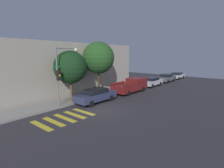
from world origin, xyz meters
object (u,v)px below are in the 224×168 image
(sedan_near_corner, at_px, (96,95))
(tree_near_corner, at_px, (70,67))
(sedan_middle, at_px, (152,82))
(sedan_tail_of_row, at_px, (177,75))
(traffic_light_pole, at_px, (62,69))
(sedan_far_end, at_px, (167,78))
(pickup_truck, at_px, (131,85))
(tree_midblock, at_px, (98,58))

(sedan_near_corner, distance_m, tree_near_corner, 3.83)
(sedan_middle, distance_m, sedan_tail_of_row, 11.13)
(traffic_light_pole, distance_m, sedan_far_end, 21.19)
(sedan_middle, bearing_deg, sedan_near_corner, 180.00)
(tree_near_corner, bearing_deg, sedan_near_corner, -53.75)
(sedan_far_end, xyz_separation_m, sedan_tail_of_row, (5.32, 0.00, -0.07))
(traffic_light_pole, height_order, pickup_truck, traffic_light_pole)
(pickup_truck, distance_m, sedan_middle, 5.65)
(pickup_truck, xyz_separation_m, sedan_far_end, (11.46, 0.00, -0.13))
(sedan_tail_of_row, bearing_deg, tree_near_corner, 175.24)
(sedan_far_end, distance_m, sedan_tail_of_row, 5.32)
(sedan_near_corner, height_order, sedan_tail_of_row, sedan_near_corner)
(sedan_far_end, relative_size, sedan_tail_of_row, 1.05)
(traffic_light_pole, xyz_separation_m, pickup_truck, (9.51, -1.27, -2.70))
(sedan_middle, bearing_deg, sedan_far_end, 0.00)
(tree_midblock, bearing_deg, pickup_truck, -27.55)
(sedan_far_end, bearing_deg, sedan_near_corner, 180.00)
(traffic_light_pole, distance_m, sedan_tail_of_row, 26.48)
(tree_near_corner, bearing_deg, tree_midblock, -0.00)
(tree_near_corner, distance_m, tree_midblock, 4.18)
(sedan_tail_of_row, xyz_separation_m, tree_midblock, (-20.74, 2.07, 3.81))
(tree_midblock, bearing_deg, sedan_tail_of_row, -5.69)
(sedan_middle, height_order, tree_near_corner, tree_near_corner)
(sedan_near_corner, bearing_deg, sedan_tail_of_row, 0.00)
(traffic_light_pole, xyz_separation_m, tree_midblock, (5.55, 0.79, 0.91))
(traffic_light_pole, bearing_deg, tree_midblock, 8.15)
(sedan_near_corner, bearing_deg, tree_midblock, 38.78)
(tree_near_corner, bearing_deg, sedan_middle, -8.58)
(traffic_light_pole, relative_size, sedan_near_corner, 1.20)
(pickup_truck, relative_size, sedan_middle, 1.26)
(sedan_near_corner, bearing_deg, traffic_light_pole, 156.85)
(sedan_far_end, bearing_deg, pickup_truck, 180.00)
(sedan_near_corner, relative_size, tree_near_corner, 0.88)
(sedan_middle, height_order, tree_midblock, tree_midblock)
(traffic_light_pole, bearing_deg, pickup_truck, -7.62)
(sedan_tail_of_row, bearing_deg, pickup_truck, 180.00)
(sedan_tail_of_row, bearing_deg, sedan_far_end, 180.00)
(traffic_light_pole, distance_m, pickup_truck, 9.97)
(sedan_middle, bearing_deg, pickup_truck, 180.00)
(sedan_far_end, xyz_separation_m, tree_near_corner, (-19.50, 2.07, 2.85))
(sedan_middle, height_order, sedan_far_end, sedan_far_end)
(sedan_middle, relative_size, tree_near_corner, 0.83)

